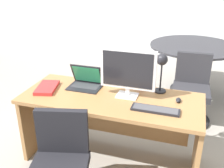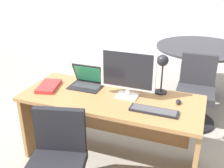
% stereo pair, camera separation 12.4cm
% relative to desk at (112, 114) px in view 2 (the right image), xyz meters
% --- Properties ---
extents(ground, '(12.00, 12.00, 0.00)m').
position_rel_desk_xyz_m(ground, '(0.00, 1.45, -0.52)').
color(ground, gray).
extents(desk, '(1.72, 0.70, 0.73)m').
position_rel_desk_xyz_m(desk, '(0.00, 0.00, 0.00)').
color(desk, '#9E7042').
rests_on(desk, ground).
extents(monitor, '(0.52, 0.16, 0.46)m').
position_rel_desk_xyz_m(monitor, '(0.14, 0.02, 0.47)').
color(monitor, silver).
rests_on(monitor, desk).
extents(laptop, '(0.33, 0.25, 0.23)m').
position_rel_desk_xyz_m(laptop, '(-0.32, 0.12, 0.28)').
color(laptop, black).
rests_on(laptop, desk).
extents(keyboard, '(0.42, 0.12, 0.02)m').
position_rel_desk_xyz_m(keyboard, '(0.45, -0.18, 0.22)').
color(keyboard, black).
rests_on(keyboard, desk).
extents(mouse, '(0.05, 0.08, 0.04)m').
position_rel_desk_xyz_m(mouse, '(0.62, 0.04, 0.23)').
color(mouse, black).
rests_on(mouse, desk).
extents(desk_lamp, '(0.12, 0.14, 0.40)m').
position_rel_desk_xyz_m(desk_lamp, '(0.43, 0.19, 0.50)').
color(desk_lamp, black).
rests_on(desk_lamp, desk).
extents(book, '(0.26, 0.35, 0.03)m').
position_rel_desk_xyz_m(book, '(-0.67, -0.08, 0.23)').
color(book, red).
rests_on(book, desk).
extents(coffee_mug, '(0.10, 0.08, 0.08)m').
position_rel_desk_xyz_m(coffee_mug, '(0.22, 0.23, 0.25)').
color(coffee_mug, purple).
rests_on(coffee_mug, desk).
extents(meeting_table, '(1.34, 1.34, 0.77)m').
position_rel_desk_xyz_m(meeting_table, '(0.70, 1.93, 0.07)').
color(meeting_table, black).
rests_on(meeting_table, ground).
extents(meeting_chair_far, '(0.56, 0.56, 0.87)m').
position_rel_desk_xyz_m(meeting_chair_far, '(0.73, 1.03, -0.16)').
color(meeting_chair_far, black).
rests_on(meeting_chair_far, ground).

